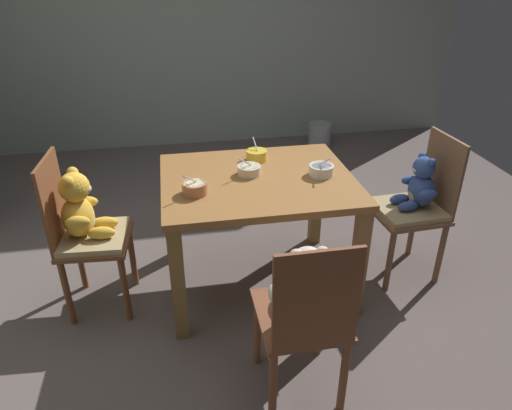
% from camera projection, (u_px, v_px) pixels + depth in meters
% --- Properties ---
extents(ground_plane, '(5.20, 5.20, 0.04)m').
position_uv_depth(ground_plane, '(257.00, 283.00, 2.93)').
color(ground_plane, '#5D514E').
extents(dining_table, '(1.06, 0.87, 0.71)m').
position_uv_depth(dining_table, '(258.00, 196.00, 2.64)').
color(dining_table, '#905F2F').
rests_on(dining_table, ground_plane).
extents(teddy_chair_near_front, '(0.37, 0.40, 0.88)m').
position_uv_depth(teddy_chair_near_front, '(305.00, 302.00, 1.92)').
color(teddy_chair_near_front, brown).
rests_on(teddy_chair_near_front, ground_plane).
extents(teddy_chair_near_left, '(0.39, 0.40, 0.91)m').
position_uv_depth(teddy_chair_near_left, '(83.00, 221.00, 2.48)').
color(teddy_chair_near_left, brown).
rests_on(teddy_chair_near_left, ground_plane).
extents(teddy_chair_near_right, '(0.42, 0.40, 0.90)m').
position_uv_depth(teddy_chair_near_right, '(416.00, 199.00, 2.78)').
color(teddy_chair_near_right, brown).
rests_on(teddy_chair_near_right, ground_plane).
extents(porridge_bowl_terracotta_near_left, '(0.13, 0.13, 0.13)m').
position_uv_depth(porridge_bowl_terracotta_near_left, '(195.00, 188.00, 2.39)').
color(porridge_bowl_terracotta_near_left, '#B3704A').
rests_on(porridge_bowl_terracotta_near_left, dining_table).
extents(porridge_bowl_yellow_far_center, '(0.12, 0.13, 0.12)m').
position_uv_depth(porridge_bowl_yellow_far_center, '(257.00, 155.00, 2.78)').
color(porridge_bowl_yellow_far_center, yellow).
rests_on(porridge_bowl_yellow_far_center, dining_table).
extents(porridge_bowl_white_near_right, '(0.14, 0.14, 0.13)m').
position_uv_depth(porridge_bowl_white_near_right, '(321.00, 170.00, 2.60)').
color(porridge_bowl_white_near_right, silver).
rests_on(porridge_bowl_white_near_right, dining_table).
extents(porridge_bowl_cream_center, '(0.13, 0.13, 0.12)m').
position_uv_depth(porridge_bowl_cream_center, '(249.00, 170.00, 2.61)').
color(porridge_bowl_cream_center, beige).
rests_on(porridge_bowl_cream_center, dining_table).
extents(metal_pail, '(0.23, 0.23, 0.26)m').
position_uv_depth(metal_pail, '(320.00, 135.00, 4.89)').
color(metal_pail, '#93969B').
rests_on(metal_pail, ground_plane).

